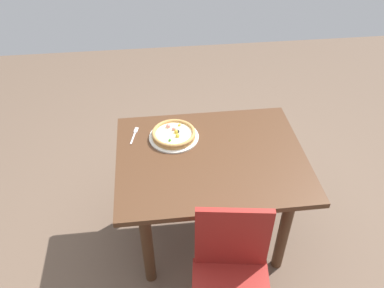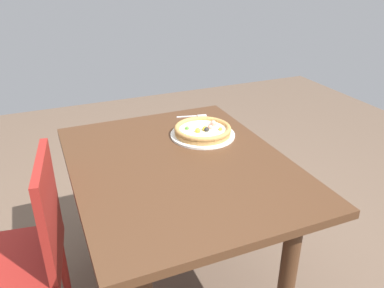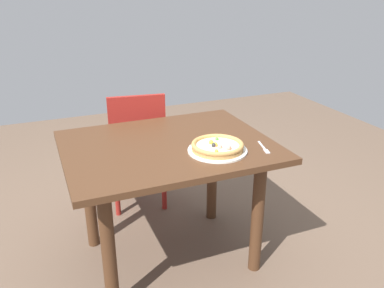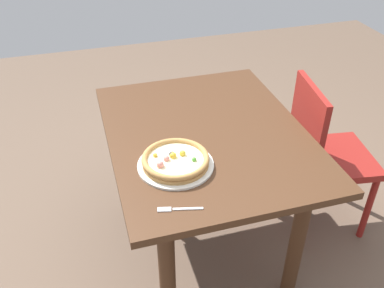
{
  "view_description": "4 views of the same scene",
  "coord_description": "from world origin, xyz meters",
  "px_view_note": "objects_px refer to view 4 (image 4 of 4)",
  "views": [
    {
      "loc": [
        -0.32,
        -1.72,
        2.3
      ],
      "look_at": [
        -0.1,
        0.1,
        0.77
      ],
      "focal_mm": 36.67,
      "sensor_mm": 36.0,
      "label": 1
    },
    {
      "loc": [
        1.34,
        -0.51,
        1.53
      ],
      "look_at": [
        -0.1,
        0.1,
        0.77
      ],
      "focal_mm": 36.1,
      "sensor_mm": 36.0,
      "label": 2
    },
    {
      "loc": [
        0.65,
        1.93,
        1.58
      ],
      "look_at": [
        -0.1,
        0.1,
        0.77
      ],
      "focal_mm": 37.39,
      "sensor_mm": 36.0,
      "label": 3
    },
    {
      "loc": [
        -1.53,
        0.52,
        1.82
      ],
      "look_at": [
        -0.1,
        0.1,
        0.77
      ],
      "focal_mm": 39.64,
      "sensor_mm": 36.0,
      "label": 4
    }
  ],
  "objects_px": {
    "plate": "(176,165)",
    "fork": "(176,209)",
    "pizza": "(175,160)",
    "dining_table": "(206,154)",
    "chair_near": "(323,152)"
  },
  "relations": [
    {
      "from": "chair_near",
      "to": "pizza",
      "type": "distance_m",
      "value": 0.93
    },
    {
      "from": "plate",
      "to": "fork",
      "type": "distance_m",
      "value": 0.25
    },
    {
      "from": "dining_table",
      "to": "pizza",
      "type": "bearing_deg",
      "value": 135.91
    },
    {
      "from": "pizza",
      "to": "dining_table",
      "type": "bearing_deg",
      "value": -44.09
    },
    {
      "from": "chair_near",
      "to": "fork",
      "type": "height_order",
      "value": "chair_near"
    },
    {
      "from": "plate",
      "to": "pizza",
      "type": "bearing_deg",
      "value": 73.24
    },
    {
      "from": "chair_near",
      "to": "plate",
      "type": "bearing_deg",
      "value": -67.48
    },
    {
      "from": "chair_near",
      "to": "plate",
      "type": "height_order",
      "value": "chair_near"
    },
    {
      "from": "dining_table",
      "to": "pizza",
      "type": "relative_size",
      "value": 4.09
    },
    {
      "from": "dining_table",
      "to": "plate",
      "type": "relative_size",
      "value": 3.6
    },
    {
      "from": "dining_table",
      "to": "fork",
      "type": "relative_size",
      "value": 6.88
    },
    {
      "from": "dining_table",
      "to": "chair_near",
      "type": "height_order",
      "value": "chair_near"
    },
    {
      "from": "pizza",
      "to": "fork",
      "type": "xyz_separation_m",
      "value": [
        -0.25,
        0.06,
        -0.03
      ]
    },
    {
      "from": "dining_table",
      "to": "chair_near",
      "type": "relative_size",
      "value": 1.28
    },
    {
      "from": "dining_table",
      "to": "plate",
      "type": "height_order",
      "value": "plate"
    }
  ]
}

